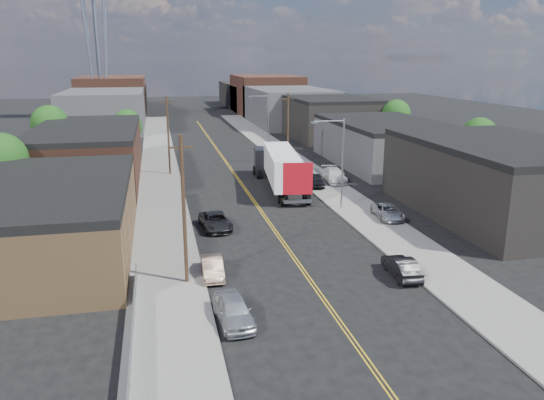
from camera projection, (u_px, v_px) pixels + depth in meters
name	position (u px, v px, depth m)	size (l,w,h in m)	color
ground	(219.00, 153.00, 84.36)	(260.00, 260.00, 0.00)	black
centerline	(233.00, 172.00, 70.21)	(0.32, 120.00, 0.01)	gold
sidewalk_left	(160.00, 175.00, 68.23)	(5.00, 140.00, 0.15)	slate
sidewalk_right	(302.00, 168.00, 72.16)	(5.00, 140.00, 0.15)	slate
warehouse_tan	(49.00, 218.00, 40.30)	(12.00, 22.00, 5.60)	olive
warehouse_brown	(88.00, 154.00, 64.70)	(12.00, 26.00, 6.60)	#4B2A1E
industrial_right_a	(500.00, 178.00, 50.25)	(14.00, 22.00, 7.10)	black
industrial_right_b	(386.00, 142.00, 74.91)	(14.00, 24.00, 6.10)	#373739
industrial_right_c	(328.00, 118.00, 99.24)	(14.00, 22.00, 7.60)	black
skyline_left_a	(105.00, 110.00, 112.21)	(16.00, 30.00, 8.00)	#373739
skyline_right_a	(288.00, 106.00, 120.48)	(16.00, 30.00, 8.00)	#373739
skyline_left_b	(113.00, 97.00, 135.54)	(16.00, 26.00, 10.00)	#4B2A1E
skyline_right_b	(266.00, 95.00, 143.80)	(16.00, 26.00, 10.00)	#4B2A1E
skyline_left_c	(118.00, 97.00, 154.80)	(16.00, 40.00, 7.00)	black
skyline_right_c	(253.00, 95.00, 163.06)	(16.00, 40.00, 7.00)	black
streetlight_near	(339.00, 157.00, 51.53)	(3.39, 0.25, 9.00)	gray
streetlight_far	(266.00, 118.00, 84.55)	(3.39, 0.25, 9.00)	gray
utility_pole_left_near	(184.00, 210.00, 34.17)	(1.60, 0.26, 10.00)	black
utility_pole_left_far	(168.00, 135.00, 67.19)	(1.60, 0.26, 10.00)	black
utility_pole_right	(288.00, 129.00, 73.40)	(1.60, 0.26, 10.00)	black
chainlink_fence	(132.00, 326.00, 28.52)	(0.05, 16.00, 1.22)	slate
tree_left_near	(3.00, 162.00, 49.77)	(4.85, 4.76, 7.91)	black
tree_left_mid	(50.00, 126.00, 73.28)	(5.10, 5.04, 8.37)	black
tree_left_far	(128.00, 125.00, 82.19)	(4.35, 4.20, 6.97)	black
tree_right_near	(479.00, 138.00, 66.67)	(4.60, 4.48, 7.44)	black
tree_right_far	(396.00, 116.00, 89.23)	(4.85, 4.76, 7.91)	black
semi_truck	(278.00, 166.00, 60.96)	(4.66, 17.85, 4.60)	white
car_left_a	(233.00, 310.00, 30.02)	(1.84, 4.56, 1.56)	#B9BDBF
car_left_b	(212.00, 267.00, 36.43)	(1.41, 4.04, 1.33)	#8E705D
car_left_c	(216.00, 221.00, 46.60)	(2.34, 5.08, 1.41)	black
car_right_oncoming	(402.00, 267.00, 36.43)	(1.50, 4.31, 1.42)	black
car_right_lot_a	(388.00, 211.00, 49.25)	(2.15, 4.67, 1.30)	#ADB1B3
car_right_lot_b	(334.00, 175.00, 63.75)	(2.25, 5.53, 1.60)	silver
car_right_lot_c	(316.00, 180.00, 61.49)	(1.68, 4.17, 1.42)	black
car_ahead_truck	(271.00, 169.00, 68.26)	(2.56, 5.55, 1.54)	black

